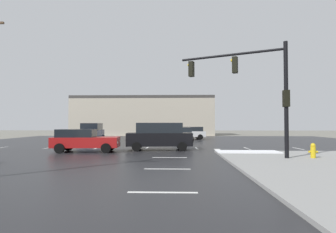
{
  "coord_description": "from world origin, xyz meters",
  "views": [
    {
      "loc": [
        0.4,
        -21.73,
        1.97
      ],
      "look_at": [
        -0.44,
        4.87,
        2.7
      ],
      "focal_mm": 28.99,
      "sensor_mm": 36.0,
      "label": 1
    }
  ],
  "objects": [
    {
      "name": "ground_plane",
      "position": [
        0.0,
        0.0,
        0.0
      ],
      "size": [
        120.0,
        120.0,
        0.0
      ],
      "primitive_type": "plane",
      "color": "slate"
    },
    {
      "name": "road_asphalt",
      "position": [
        0.0,
        0.0,
        0.01
      ],
      "size": [
        44.0,
        44.0,
        0.02
      ],
      "primitive_type": "cube",
      "color": "#232326",
      "rests_on": "ground_plane"
    },
    {
      "name": "snow_strip_curbside",
      "position": [
        5.0,
        -4.0,
        0.17
      ],
      "size": [
        4.0,
        1.6,
        0.06
      ],
      "primitive_type": "cube",
      "color": "white",
      "rests_on": "sidewalk_corner"
    },
    {
      "name": "lane_markings",
      "position": [
        1.2,
        -1.38,
        0.02
      ],
      "size": [
        36.15,
        36.15,
        0.01
      ],
      "color": "silver",
      "rests_on": "road_asphalt"
    },
    {
      "name": "traffic_signal_mast",
      "position": [
        4.79,
        -6.27,
        4.37
      ],
      "size": [
        5.7,
        2.75,
        6.31
      ],
      "rotation": [
        0.0,
        0.0,
        2.72
      ],
      "color": "black",
      "rests_on": "sidewalk_corner"
    },
    {
      "name": "fire_hydrant",
      "position": [
        7.74,
        -6.89,
        0.54
      ],
      "size": [
        0.48,
        0.26,
        0.79
      ],
      "color": "gold",
      "rests_on": "sidewalk_corner"
    },
    {
      "name": "strip_building_background",
      "position": [
        -5.43,
        26.62,
        3.36
      ],
      "size": [
        24.21,
        8.0,
        6.73
      ],
      "color": "#BCB29E",
      "rests_on": "ground_plane"
    },
    {
      "name": "suv_navy",
      "position": [
        -8.97,
        8.02,
        1.09
      ],
      "size": [
        2.57,
        4.98,
        2.03
      ],
      "rotation": [
        0.0,
        0.0,
        -1.46
      ],
      "color": "#141E47",
      "rests_on": "road_asphalt"
    },
    {
      "name": "sedan_silver",
      "position": [
        1.05,
        7.92,
        0.85
      ],
      "size": [
        2.25,
        4.63,
        1.58
      ],
      "rotation": [
        0.0,
        0.0,
        1.64
      ],
      "color": "#B7BABF",
      "rests_on": "road_asphalt"
    },
    {
      "name": "suv_black",
      "position": [
        -0.89,
        -1.47,
        1.09
      ],
      "size": [
        4.94,
        2.43,
        2.03
      ],
      "rotation": [
        0.0,
        0.0,
        3.21
      ],
      "color": "black",
      "rests_on": "road_asphalt"
    },
    {
      "name": "sedan_white",
      "position": [
        1.9,
        12.55,
        0.85
      ],
      "size": [
        4.66,
        2.37,
        1.58
      ],
      "rotation": [
        0.0,
        0.0,
        3.24
      ],
      "color": "white",
      "rests_on": "road_asphalt"
    },
    {
      "name": "sedan_red",
      "position": [
        -6.08,
        -2.97,
        0.85
      ],
      "size": [
        4.63,
        2.27,
        1.58
      ],
      "rotation": [
        0.0,
        0.0,
        0.07
      ],
      "color": "#B21919",
      "rests_on": "road_asphalt"
    }
  ]
}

